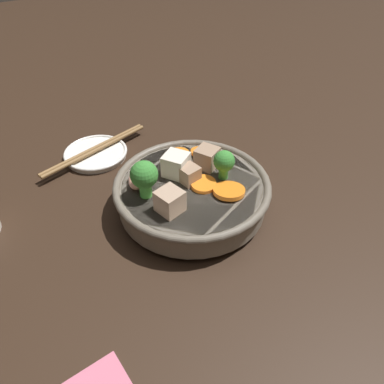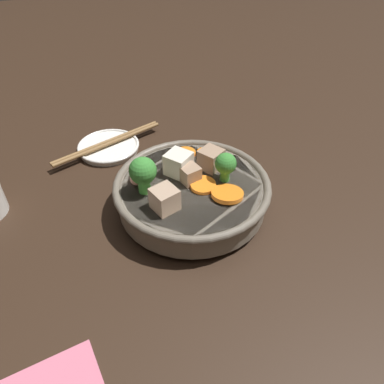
{
  "view_description": "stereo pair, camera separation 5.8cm",
  "coord_description": "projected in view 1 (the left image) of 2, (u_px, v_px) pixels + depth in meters",
  "views": [
    {
      "loc": [
        -0.22,
        -0.38,
        0.41
      ],
      "look_at": [
        0.0,
        0.0,
        0.03
      ],
      "focal_mm": 35.0,
      "sensor_mm": 36.0,
      "label": 1
    },
    {
      "loc": [
        -0.17,
        -0.41,
        0.41
      ],
      "look_at": [
        0.0,
        0.0,
        0.03
      ],
      "focal_mm": 35.0,
      "sensor_mm": 36.0,
      "label": 2
    }
  ],
  "objects": [
    {
      "name": "stirfry_bowl",
      "position": [
        191.0,
        190.0,
        0.58
      ],
      "size": [
        0.24,
        0.24,
        0.11
      ],
      "color": "slate",
      "rests_on": "ground_plane"
    },
    {
      "name": "ground_plane",
      "position": [
        192.0,
        208.0,
        0.6
      ],
      "size": [
        3.0,
        3.0,
        0.0
      ],
      "primitive_type": "plane",
      "color": "black"
    },
    {
      "name": "chopsticks_pair",
      "position": [
        95.0,
        149.0,
        0.7
      ],
      "size": [
        0.22,
        0.08,
        0.01
      ],
      "color": "olive",
      "rests_on": "side_saucer"
    },
    {
      "name": "side_saucer",
      "position": [
        96.0,
        153.0,
        0.71
      ],
      "size": [
        0.12,
        0.12,
        0.01
      ],
      "color": "white",
      "rests_on": "ground_plane"
    }
  ]
}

